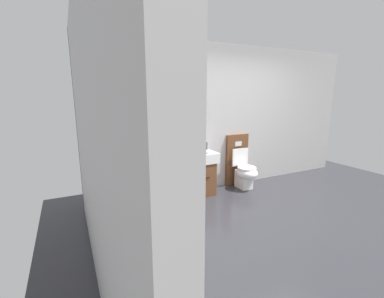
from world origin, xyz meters
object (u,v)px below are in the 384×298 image
Objects in this scene: vanity_sink_left at (130,183)px; soap_dispenser at (206,146)px; toothbrush_cup at (107,157)px; folded_hand_towel at (196,154)px; toilet at (242,168)px; vanity_sink_right at (195,173)px.

soap_dispenser is (1.44, 0.15, 0.44)m from vanity_sink_left.
soap_dispenser is (1.74, 0.01, 0.02)m from toothbrush_cup.
toothbrush_cup is at bearing 169.18° from folded_hand_towel.
toilet is at bearing -0.47° from vanity_sink_left.
folded_hand_towel is at bearing -6.41° from vanity_sink_left.
vanity_sink_right is 0.40m from folded_hand_towel.
vanity_sink_right is at bearing 71.88° from folded_hand_towel.
toilet is at bearing -13.92° from soap_dispenser.
vanity_sink_right is at bearing 0.00° from vanity_sink_left.
toilet is 4.85× the size of toothbrush_cup.
folded_hand_towel is (-1.04, -0.10, 0.41)m from toilet.
toilet is 5.46× the size of soap_dispenser.
toilet is at bearing -1.00° from vanity_sink_right.
toilet is at bearing 5.74° from folded_hand_towel.
vanity_sink_left is 3.71× the size of toothbrush_cup.
soap_dispenser is at bearing 166.08° from toilet.
vanity_sink_right is 0.56m from soap_dispenser.
folded_hand_towel reaches higher than vanity_sink_left.
toilet reaches higher than vanity_sink_left.
toilet is at bearing -3.79° from toothbrush_cup.
soap_dispenser is at bearing 26.15° from vanity_sink_right.
toilet is (1.00, -0.02, -0.03)m from vanity_sink_right.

